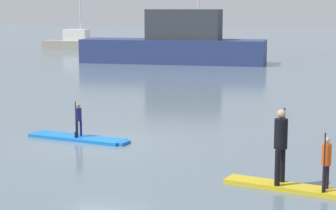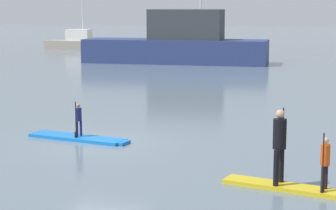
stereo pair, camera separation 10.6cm
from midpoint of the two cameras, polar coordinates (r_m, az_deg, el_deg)
name	(u,v)px [view 1 (the left image)]	position (r m, az deg, el deg)	size (l,w,h in m)	color
ground_plane	(102,143)	(18.97, -6.27, -3.47)	(240.00, 240.00, 0.00)	slate
paddleboard_near	(79,138)	(19.50, -8.33, -3.02)	(3.43, 1.15, 0.10)	blue
paddler_child_solo	(78,118)	(19.37, -8.38, -1.22)	(0.20, 0.37, 1.12)	#19194C
paddleboard_far	(292,188)	(14.36, 11.12, -7.45)	(3.18, 1.10, 0.10)	gold
paddler_adult	(281,141)	(14.20, 10.11, -3.30)	(0.35, 0.53, 1.72)	black
paddler_child_front	(326,160)	(13.97, 14.12, -4.96)	(0.24, 0.41, 1.31)	black
fishing_boat_white_large	(176,44)	(45.87, 0.69, 5.64)	(13.76, 4.57, 12.67)	navy
motor_boat_small_navy	(76,43)	(61.47, -8.48, 5.70)	(6.68, 1.85, 6.24)	#9E9384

